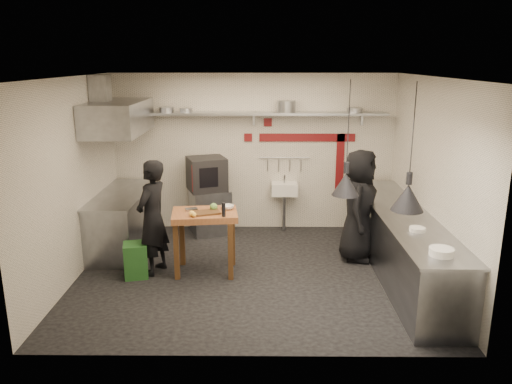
{
  "coord_description": "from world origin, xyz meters",
  "views": [
    {
      "loc": [
        0.12,
        -6.73,
        3.03
      ],
      "look_at": [
        0.06,
        0.3,
        1.15
      ],
      "focal_mm": 35.0,
      "sensor_mm": 36.0,
      "label": 1
    }
  ],
  "objects_px": {
    "combi_oven": "(207,174)",
    "chef_right": "(359,205)",
    "green_bin": "(136,260)",
    "oven_stand": "(210,211)",
    "prep_table": "(205,242)",
    "chef_left": "(152,218)"
  },
  "relations": [
    {
      "from": "green_bin",
      "to": "chef_right",
      "type": "bearing_deg",
      "value": 12.08
    },
    {
      "from": "combi_oven",
      "to": "chef_left",
      "type": "xyz_separation_m",
      "value": [
        -0.6,
        -1.71,
        -0.25
      ]
    },
    {
      "from": "combi_oven",
      "to": "chef_left",
      "type": "bearing_deg",
      "value": -129.26
    },
    {
      "from": "combi_oven",
      "to": "green_bin",
      "type": "height_order",
      "value": "combi_oven"
    },
    {
      "from": "combi_oven",
      "to": "green_bin",
      "type": "relative_size",
      "value": 1.24
    },
    {
      "from": "prep_table",
      "to": "chef_left",
      "type": "height_order",
      "value": "chef_left"
    },
    {
      "from": "combi_oven",
      "to": "prep_table",
      "type": "xyz_separation_m",
      "value": [
        0.14,
        -1.69,
        -0.63
      ]
    },
    {
      "from": "green_bin",
      "to": "chef_right",
      "type": "height_order",
      "value": "chef_right"
    },
    {
      "from": "combi_oven",
      "to": "chef_right",
      "type": "height_order",
      "value": "chef_right"
    },
    {
      "from": "prep_table",
      "to": "chef_right",
      "type": "height_order",
      "value": "chef_right"
    },
    {
      "from": "prep_table",
      "to": "chef_left",
      "type": "distance_m",
      "value": 0.84
    },
    {
      "from": "green_bin",
      "to": "chef_right",
      "type": "relative_size",
      "value": 0.29
    },
    {
      "from": "combi_oven",
      "to": "chef_right",
      "type": "bearing_deg",
      "value": -45.25
    },
    {
      "from": "prep_table",
      "to": "chef_right",
      "type": "relative_size",
      "value": 0.53
    },
    {
      "from": "oven_stand",
      "to": "chef_right",
      "type": "relative_size",
      "value": 0.46
    },
    {
      "from": "combi_oven",
      "to": "chef_right",
      "type": "xyz_separation_m",
      "value": [
        2.45,
        -1.16,
        -0.22
      ]
    },
    {
      "from": "chef_left",
      "to": "chef_right",
      "type": "distance_m",
      "value": 3.1
    },
    {
      "from": "green_bin",
      "to": "chef_left",
      "type": "distance_m",
      "value": 0.65
    },
    {
      "from": "oven_stand",
      "to": "combi_oven",
      "type": "bearing_deg",
      "value": -177.29
    },
    {
      "from": "combi_oven",
      "to": "chef_left",
      "type": "height_order",
      "value": "chef_left"
    },
    {
      "from": "combi_oven",
      "to": "chef_right",
      "type": "relative_size",
      "value": 0.36
    },
    {
      "from": "oven_stand",
      "to": "combi_oven",
      "type": "height_order",
      "value": "combi_oven"
    }
  ]
}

